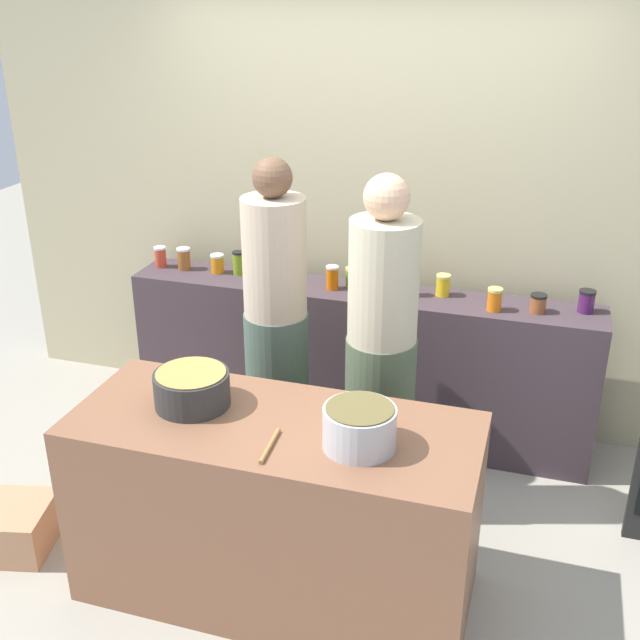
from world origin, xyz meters
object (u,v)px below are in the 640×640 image
wooden_spoon (270,446)px  preserve_jar_6 (371,278)px  cook_in_cap (381,368)px  cook_with_tongs (277,344)px  preserve_jar_0 (160,257)px  cooking_pot_left (192,389)px  preserve_jar_10 (495,299)px  cooking_pot_center (359,427)px  bread_crate (2,526)px  preserve_jar_11 (538,303)px  preserve_jar_1 (184,259)px  preserve_jar_8 (409,283)px  preserve_jar_9 (443,285)px  preserve_jar_4 (332,277)px  preserve_jar_12 (586,301)px  preserve_jar_5 (352,277)px  preserve_jar_3 (238,263)px  preserve_jar_2 (217,263)px  preserve_jar_7 (391,281)px

wooden_spoon → preserve_jar_6: bearing=89.7°
wooden_spoon → cook_in_cap: (0.23, 0.90, -0.07)m
cook_with_tongs → wooden_spoon: bearing=-71.2°
preserve_jar_0 → cooking_pot_left: bearing=-57.6°
preserve_jar_10 → cooking_pot_center: size_ratio=0.44×
preserve_jar_10 → cook_in_cap: (-0.47, -0.61, -0.18)m
cooking_pot_left → preserve_jar_10: bearing=48.7°
preserve_jar_6 → preserve_jar_10: 0.70m
cooking_pot_center → bread_crate: 1.93m
preserve_jar_11 → preserve_jar_0: bearing=178.7°
preserve_jar_11 → cook_with_tongs: cook_with_tongs is taller
preserve_jar_1 → preserve_jar_11: bearing=-1.5°
preserve_jar_8 → wooden_spoon: size_ratio=0.60×
preserve_jar_1 → preserve_jar_10: (1.86, -0.10, -0.00)m
preserve_jar_11 → preserve_jar_9: bearing=170.1°
preserve_jar_4 → preserve_jar_12: (1.37, 0.07, -0.01)m
preserve_jar_9 → preserve_jar_10: bearing=-24.5°
preserve_jar_5 → cooking_pot_center: cooking_pot_center is taller
preserve_jar_4 → cooking_pot_center: size_ratio=0.48×
cooking_pot_center → cook_in_cap: bearing=96.8°
bread_crate → wooden_spoon: bearing=-1.8°
cooking_pot_center → preserve_jar_8: bearing=93.8°
preserve_jar_4 → cooking_pot_center: 1.54m
preserve_jar_9 → wooden_spoon: size_ratio=0.51×
preserve_jar_3 → preserve_jar_8: preserve_jar_8 is taller
cooking_pot_left → preserve_jar_12: bearing=41.5°
preserve_jar_1 → cook_with_tongs: bearing=-36.9°
preserve_jar_0 → preserve_jar_10: (2.01, -0.10, -0.00)m
preserve_jar_6 → preserve_jar_10: preserve_jar_6 is taller
preserve_jar_6 → preserve_jar_3: bearing=177.8°
wooden_spoon → cook_in_cap: size_ratio=0.14×
preserve_jar_4 → cooking_pot_left: (-0.23, -1.34, -0.05)m
preserve_jar_10 → cook_in_cap: bearing=-127.6°
preserve_jar_9 → cook_in_cap: bearing=-103.3°
preserve_jar_2 → preserve_jar_12: 2.10m
preserve_jar_4 → preserve_jar_7: size_ratio=1.04×
cooking_pot_center → cook_in_cap: 0.81m
preserve_jar_8 → preserve_jar_12: preserve_jar_8 is taller
preserve_jar_6 → cook_with_tongs: (-0.35, -0.60, -0.18)m
preserve_jar_10 → preserve_jar_11: preserve_jar_10 is taller
preserve_jar_9 → preserve_jar_7: bearing=-173.4°
preserve_jar_2 → bread_crate: 1.85m
preserve_jar_0 → cooking_pot_left: 1.65m
preserve_jar_1 → preserve_jar_0: bearing=-179.5°
preserve_jar_1 → preserve_jar_4: size_ratio=0.98×
preserve_jar_3 → preserve_jar_8: 1.04m
preserve_jar_5 → cooking_pot_center: 1.57m
preserve_jar_6 → preserve_jar_12: size_ratio=1.21×
preserve_jar_12 → wooden_spoon: size_ratio=0.51×
cooking_pot_center → cook_with_tongs: size_ratio=0.16×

